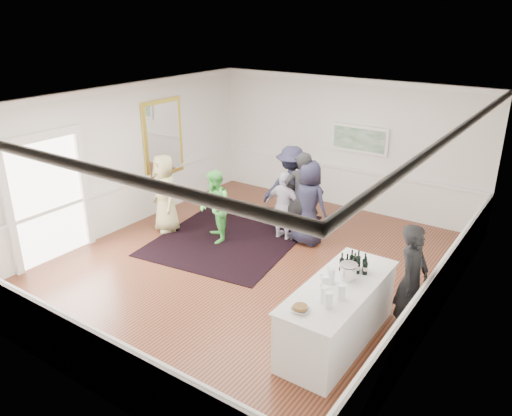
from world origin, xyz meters
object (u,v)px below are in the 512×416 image
Objects in this scene: guest_green at (215,207)px; serving_table at (338,314)px; guest_dark_a at (291,188)px; guest_lilac at (284,206)px; bartender at (412,281)px; guest_tan at (165,193)px; guest_navy at (308,203)px; nut_bowl at (300,309)px; guest_dark_b at (302,198)px; ice_bucket at (348,272)px.

serving_table is at bearing 18.18° from guest_green.
serving_table is 4.30m from guest_dark_a.
serving_table is 3.72m from guest_lilac.
bartender is 1.02× the size of guest_tan.
bartender is 0.94× the size of guest_dark_a.
guest_green is 1.96m from guest_navy.
guest_navy is (1.66, 1.04, 0.12)m from guest_green.
guest_dark_b is at bearing 119.44° from nut_bowl.
guest_dark_b is 1.09× the size of guest_navy.
bartender is 4.57m from guest_green.
serving_table is 1.35× the size of guest_tan.
guest_lilac is 5.81× the size of ice_bucket.
guest_dark_a is 7.33× the size of ice_bucket.
guest_lilac is (-2.58, 2.67, 0.27)m from serving_table.
guest_dark_a reaches higher than bartender.
guest_green is 0.82× the size of guest_dark_a.
serving_table is at bearing 133.37° from guest_lilac.
serving_table is 1.58× the size of guest_lilac.
guest_dark_a is at bearing -27.16° from guest_navy.
serving_table is 9.55× the size of nut_bowl.
ice_bucket is at bearing 137.34° from guest_navy.
guest_tan is at bearing 88.23° from bartender.
guest_navy is (0.15, 0.00, -0.08)m from guest_dark_b.
serving_table is at bearing 95.52° from guest_dark_a.
guest_lilac is 0.45m from guest_dark_b.
guest_dark_a is at bearing 61.29° from guest_tan.
bartender is 1.97m from nut_bowl.
guest_dark_a reaches higher than guest_lilac.
guest_tan is at bearing -8.94° from guest_dark_b.
nut_bowl is at bearing 125.62° from guest_navy.
bartender is 0.99m from ice_bucket.
guest_navy is at bearing 129.27° from ice_bucket.
ice_bucket is (2.59, -2.44, 0.33)m from guest_lilac.
serving_table is 3.46m from guest_navy.
guest_green is 1.84m from guest_dark_b.
serving_table is at bearing 142.71° from bartender.
guest_dark_b is at bearing 102.92° from guest_dark_a.
serving_table is at bearing 96.28° from guest_dark_b.
nut_bowl is at bearing 6.80° from guest_green.
bartender is 3.41m from guest_navy.
guest_tan is at bearing -129.05° from guest_green.
bartender is at bearing 114.90° from guest_dark_b.
guest_tan is 2.66m from guest_lilac.
guest_tan reaches higher than guest_green.
guest_dark_a reaches higher than guest_green.
guest_navy is at bearing 117.54° from nut_bowl.
guest_dark_a is (2.22, 1.71, 0.07)m from guest_tan.
serving_table is 1.52× the size of guest_green.
guest_dark_a is at bearing 130.26° from serving_table.
guest_navy is at bearing 149.39° from guest_dark_b.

